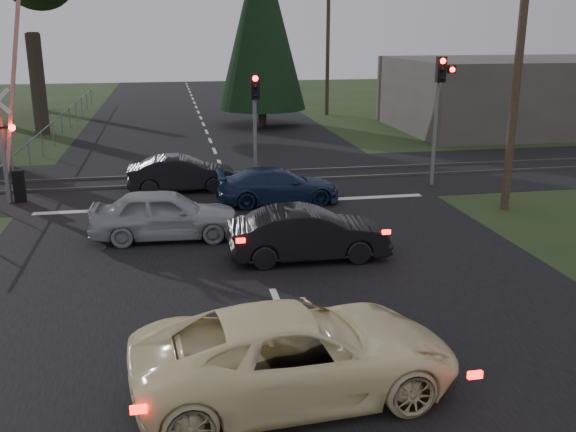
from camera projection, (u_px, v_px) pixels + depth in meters
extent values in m
plane|color=#233719|center=(278.00, 304.00, 13.71)|extent=(120.00, 120.00, 0.00)
cube|color=black|center=(231.00, 191.00, 23.13)|extent=(14.00, 100.00, 0.01)
cube|color=black|center=(226.00, 179.00, 25.02)|extent=(120.00, 8.00, 0.01)
cube|color=silver|center=(237.00, 204.00, 21.44)|extent=(13.00, 0.35, 0.00)
cube|color=#59544C|center=(228.00, 182.00, 24.25)|extent=(120.00, 0.12, 0.10)
cube|color=#59544C|center=(224.00, 173.00, 25.76)|extent=(120.00, 0.12, 0.10)
cylinder|color=slate|center=(3.00, 147.00, 21.09)|extent=(0.18, 0.18, 3.80)
cube|color=black|center=(0.00, 128.00, 20.83)|extent=(0.90, 0.06, 0.06)
sphere|color=#FF0C07|center=(12.00, 128.00, 20.83)|extent=(0.22, 0.22, 0.22)
cube|color=black|center=(19.00, 186.00, 21.53)|extent=(0.35, 0.25, 1.10)
cube|color=red|center=(13.00, 82.00, 20.59)|extent=(1.16, 0.10, 5.93)
cylinder|color=slate|center=(435.00, 135.00, 23.55)|extent=(0.14, 0.14, 3.80)
cube|color=black|center=(441.00, 69.00, 22.71)|extent=(0.32, 0.24, 0.90)
sphere|color=#FF0C07|center=(443.00, 61.00, 22.51)|extent=(0.20, 0.20, 0.20)
sphere|color=black|center=(442.00, 70.00, 22.59)|extent=(0.18, 0.18, 0.18)
sphere|color=black|center=(442.00, 78.00, 22.68)|extent=(0.18, 0.18, 0.18)
cube|color=black|center=(451.00, 69.00, 22.78)|extent=(0.28, 0.22, 0.28)
sphere|color=#FF0C07|center=(452.00, 70.00, 22.67)|extent=(0.18, 0.18, 0.18)
cylinder|color=slate|center=(255.00, 143.00, 23.62)|extent=(0.14, 0.14, 3.20)
cube|color=black|center=(255.00, 87.00, 22.87)|extent=(0.32, 0.24, 0.90)
sphere|color=#FF0C07|center=(255.00, 78.00, 22.66)|extent=(0.20, 0.20, 0.20)
sphere|color=black|center=(255.00, 87.00, 22.75)|extent=(0.18, 0.18, 0.18)
sphere|color=black|center=(256.00, 96.00, 22.83)|extent=(0.18, 0.18, 0.18)
cylinder|color=#4C3D2D|center=(518.00, 68.00, 19.60)|extent=(0.26, 0.26, 9.00)
cylinder|color=#4C3D2D|center=(328.00, 46.00, 42.23)|extent=(0.26, 0.26, 9.00)
cylinder|color=#4C3D2D|center=(269.00, 40.00, 65.80)|extent=(0.26, 0.26, 9.00)
cube|color=#4C3D2D|center=(268.00, 0.00, 64.70)|extent=(1.80, 0.12, 0.12)
cube|color=#4C3D2D|center=(269.00, 7.00, 64.90)|extent=(1.40, 0.10, 0.10)
cylinder|color=#473D33|center=(38.00, 85.00, 34.93)|extent=(0.80, 0.80, 5.40)
cylinder|color=#473D33|center=(37.00, 72.00, 44.95)|extent=(0.80, 0.80, 5.40)
cylinder|color=#473D33|center=(262.00, 109.00, 38.56)|extent=(0.50, 0.50, 2.00)
cone|color=black|center=(261.00, 22.00, 37.15)|extent=(5.20, 5.20, 10.00)
cube|color=#59514C|center=(520.00, 94.00, 37.07)|extent=(14.00, 10.00, 4.00)
imported|color=#FFF0B6|center=(296.00, 353.00, 10.14)|extent=(5.36, 2.79, 1.44)
imported|color=black|center=(309.00, 234.00, 16.19)|extent=(4.05, 1.46, 1.33)
imported|color=#A2A5A9|center=(165.00, 214.00, 17.78)|extent=(4.17, 1.89, 1.39)
imported|color=#182849|center=(278.00, 186.00, 21.41)|extent=(4.13, 1.74, 1.19)
imported|color=black|center=(182.00, 174.00, 23.01)|extent=(3.84, 1.34, 1.26)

